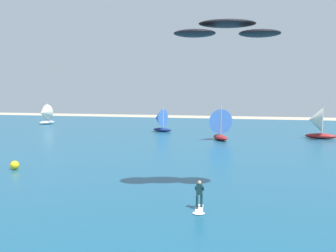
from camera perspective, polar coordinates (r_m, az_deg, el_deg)
The scene contains 8 objects.
ocean at distance 57.89m, azimuth 7.93°, elevation -1.84°, with size 160.00×90.00×0.10m, color navy.
kitesurfer at distance 22.09m, azimuth 4.79°, elevation -11.13°, with size 0.85×2.01×1.67m.
kite at distance 25.63m, azimuth 9.04°, elevation 14.37°, with size 7.42×4.06×1.07m.
sailboat_heeled_over at distance 86.80m, azimuth -18.32°, elevation 1.72°, with size 3.83×4.39×4.94m.
sailboat_far_right at distance 66.61m, azimuth -1.26°, elevation 0.92°, with size 4.03×3.55×4.53m.
sailboat_near_shore at distance 60.22m, azimuth 21.75°, elevation 0.48°, with size 4.62×3.97×5.28m.
sailboat_mid_left at distance 55.26m, azimuth 7.78°, elevation 0.31°, with size 4.04×4.54×5.07m.
marker_buoy at distance 36.02m, azimuth -22.38°, elevation -5.55°, with size 0.78×0.78×0.78m, color yellow.
Camera 1 is at (7.38, -6.11, 6.79)m, focal length 39.90 mm.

